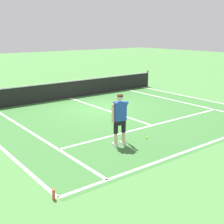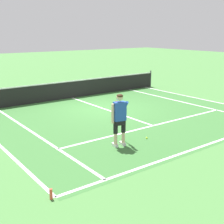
{
  "view_description": "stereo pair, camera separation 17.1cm",
  "coord_description": "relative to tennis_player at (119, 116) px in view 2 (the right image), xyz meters",
  "views": [
    {
      "loc": [
        -8.25,
        -11.49,
        3.59
      ],
      "look_at": [
        -2.4,
        -3.92,
        1.05
      ],
      "focal_mm": 48.98,
      "sensor_mm": 36.0,
      "label": 1
    },
    {
      "loc": [
        -8.11,
        -11.59,
        3.59
      ],
      "look_at": [
        -2.4,
        -3.92,
        1.05
      ],
      "focal_mm": 48.98,
      "sensor_mm": 36.0,
      "label": 2
    }
  ],
  "objects": [
    {
      "name": "line_centre_service",
      "position": [
        2.39,
        4.1,
        -0.99
      ],
      "size": [
        0.1,
        6.4,
        0.01
      ],
      "primitive_type": "cube",
      "color": "white",
      "rests_on": "ground"
    },
    {
      "name": "line_baseline",
      "position": [
        2.39,
        -1.65,
        -0.99
      ],
      "size": [
        10.98,
        0.1,
        0.01
      ],
      "primitive_type": "cube",
      "color": "white",
      "rests_on": "ground"
    },
    {
      "name": "line_doubles_right",
      "position": [
        7.88,
        2.83,
        -0.99
      ],
      "size": [
        0.1,
        8.95,
        0.01
      ],
      "primitive_type": "cube",
      "color": "white",
      "rests_on": "ground"
    },
    {
      "name": "ground_plane",
      "position": [
        2.39,
        4.3,
        -0.99
      ],
      "size": [
        80.0,
        80.0,
        0.0
      ],
      "primitive_type": "plane",
      "color": "#477F3D"
    },
    {
      "name": "line_singles_left",
      "position": [
        -1.73,
        2.83,
        -0.99
      ],
      "size": [
        0.1,
        8.95,
        0.01
      ],
      "primitive_type": "cube",
      "color": "white",
      "rests_on": "ground"
    },
    {
      "name": "tennis_ball_near_feet",
      "position": [
        1.16,
        -0.06,
        -0.96
      ],
      "size": [
        0.07,
        0.07,
        0.07
      ],
      "primitive_type": "sphere",
      "color": "#CCE02D",
      "rests_on": "ground"
    },
    {
      "name": "line_service",
      "position": [
        2.39,
        0.9,
        -0.99
      ],
      "size": [
        8.23,
        0.1,
        0.01
      ],
      "primitive_type": "cube",
      "color": "white",
      "rests_on": "ground"
    },
    {
      "name": "line_singles_right",
      "position": [
        6.5,
        2.83,
        -0.99
      ],
      "size": [
        0.1,
        8.95,
        0.01
      ],
      "primitive_type": "cube",
      "color": "white",
      "rests_on": "ground"
    },
    {
      "name": "water_bottle",
      "position": [
        -3.2,
        -1.66,
        -0.87
      ],
      "size": [
        0.07,
        0.07,
        0.25
      ],
      "primitive_type": "cylinder",
      "color": "#E04C38",
      "rests_on": "ground"
    },
    {
      "name": "tennis_net",
      "position": [
        2.39,
        7.3,
        -0.49
      ],
      "size": [
        11.96,
        0.08,
        1.07
      ],
      "color": "#333338",
      "rests_on": "ground"
    },
    {
      "name": "court_inner_surface",
      "position": [
        2.39,
        2.83,
        -0.99
      ],
      "size": [
        10.98,
        9.35,
        0.0
      ],
      "primitive_type": "cube",
      "color": "#387033",
      "rests_on": "ground"
    },
    {
      "name": "tennis_player",
      "position": [
        0.0,
        0.0,
        0.0
      ],
      "size": [
        0.8,
        1.07,
        1.71
      ],
      "color": "white",
      "rests_on": "ground"
    }
  ]
}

